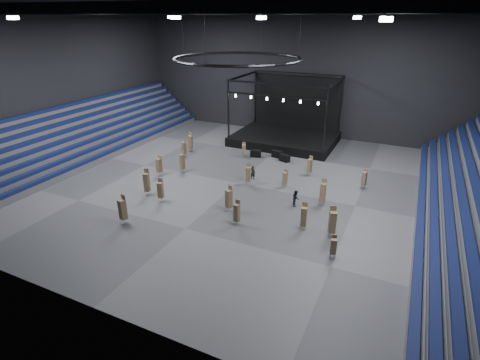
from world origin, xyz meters
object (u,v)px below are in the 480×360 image
at_px(chair_stack_3, 182,161).
at_px(crew_member, 296,198).
at_px(chair_stack_0, 364,178).
at_px(chair_stack_11, 323,192).
at_px(chair_stack_1, 229,198).
at_px(chair_stack_6, 304,216).
at_px(stage, 286,132).
at_px(chair_stack_10, 237,212).
at_px(chair_stack_14, 244,149).
at_px(chair_stack_15, 184,148).
at_px(chair_stack_7, 332,222).
at_px(chair_stack_16, 285,178).
at_px(chair_stack_5, 333,246).
at_px(chair_stack_17, 248,174).
at_px(flight_case_left, 256,154).
at_px(chair_stack_12, 159,165).
at_px(chair_stack_9, 147,182).
at_px(chair_stack_4, 123,209).
at_px(flight_case_right, 285,158).
at_px(flight_case_mid, 277,154).
at_px(chair_stack_13, 310,165).
at_px(chair_stack_2, 190,142).
at_px(man_center, 253,172).
at_px(chair_stack_8, 160,190).

relative_size(chair_stack_3, crew_member, 1.61).
distance_m(chair_stack_0, chair_stack_11, 6.40).
xyz_separation_m(chair_stack_1, chair_stack_6, (7.19, -0.24, -0.04)).
bearing_deg(stage, chair_stack_0, -43.09).
bearing_deg(chair_stack_10, chair_stack_14, 118.05).
height_order(chair_stack_14, chair_stack_15, chair_stack_15).
xyz_separation_m(chair_stack_7, chair_stack_16, (-6.63, 7.61, -0.38)).
distance_m(chair_stack_5, chair_stack_15, 26.16).
bearing_deg(chair_stack_3, chair_stack_17, 18.02).
height_order(flight_case_left, chair_stack_12, chair_stack_12).
height_order(flight_case_left, chair_stack_9, chair_stack_9).
bearing_deg(chair_stack_4, stage, 95.47).
bearing_deg(chair_stack_0, flight_case_right, 171.59).
xyz_separation_m(flight_case_mid, chair_stack_13, (5.34, -4.04, 0.77)).
bearing_deg(chair_stack_9, crew_member, 1.93).
xyz_separation_m(chair_stack_3, chair_stack_13, (13.61, 5.27, -0.10)).
bearing_deg(chair_stack_11, chair_stack_14, 140.83).
relative_size(chair_stack_5, chair_stack_17, 0.81).
distance_m(chair_stack_9, chair_stack_11, 17.45).
bearing_deg(stage, chair_stack_15, -130.17).
bearing_deg(chair_stack_4, chair_stack_16, 68.03).
xyz_separation_m(stage, chair_stack_14, (-2.84, -8.49, -0.39)).
height_order(chair_stack_2, man_center, chair_stack_2).
height_order(chair_stack_10, chair_stack_13, chair_stack_10).
xyz_separation_m(chair_stack_10, chair_stack_16, (1.25, 9.13, -0.16)).
distance_m(chair_stack_15, man_center, 11.24).
distance_m(chair_stack_8, chair_stack_14, 14.98).
height_order(chair_stack_10, chair_stack_12, chair_stack_12).
bearing_deg(chair_stack_3, stage, 83.66).
bearing_deg(chair_stack_8, flight_case_left, 62.38).
bearing_deg(chair_stack_4, chair_stack_12, 125.94).
bearing_deg(chair_stack_1, chair_stack_6, 20.27).
relative_size(stage, crew_member, 8.70).
relative_size(chair_stack_12, chair_stack_13, 1.03).
height_order(flight_case_mid, chair_stack_6, chair_stack_6).
relative_size(chair_stack_7, chair_stack_14, 1.41).
bearing_deg(man_center, chair_stack_10, 110.41).
xyz_separation_m(flight_case_mid, chair_stack_2, (-11.33, -2.71, 0.88)).
xyz_separation_m(chair_stack_10, chair_stack_17, (-2.56, 8.20, 0.04)).
xyz_separation_m(chair_stack_3, chair_stack_8, (2.21, -7.24, -0.07)).
bearing_deg(flight_case_mid, chair_stack_8, -110.08).
height_order(chair_stack_5, chair_stack_13, chair_stack_13).
xyz_separation_m(chair_stack_6, chair_stack_9, (-16.28, -0.13, 0.13)).
bearing_deg(crew_member, chair_stack_13, -9.75).
bearing_deg(chair_stack_16, chair_stack_8, -131.93).
xyz_separation_m(chair_stack_5, chair_stack_9, (-19.43, 2.84, 0.40)).
distance_m(chair_stack_0, man_center, 11.85).
relative_size(chair_stack_13, chair_stack_15, 1.00).
bearing_deg(chair_stack_12, chair_stack_7, -1.13).
relative_size(chair_stack_15, crew_member, 1.46).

